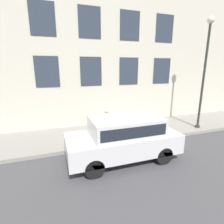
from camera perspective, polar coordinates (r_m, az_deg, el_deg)
name	(u,v)px	position (r m, az deg, el deg)	size (l,w,h in m)	color
ground_plane	(131,144)	(8.41, 6.28, -10.46)	(80.00, 80.00, 0.00)	#47474C
sidewalk	(119,132)	(9.67, 2.44, -6.50)	(3.04, 60.00, 0.16)	gray
building_facade	(110,30)	(10.80, -0.80, 25.15)	(0.33, 40.00, 11.09)	beige
fire_hydrant	(117,130)	(8.59, 1.72, -5.76)	(0.35, 0.46, 0.79)	red
person	(107,120)	(8.74, -1.68, -2.54)	(0.33, 0.22, 1.36)	#232328
parked_truck_silver_near	(124,136)	(6.77, 3.93, -7.83)	(1.82, 4.28, 1.70)	black
street_lamp	(205,63)	(10.77, 28.22, 14.02)	(0.36, 0.36, 5.84)	#2D332D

